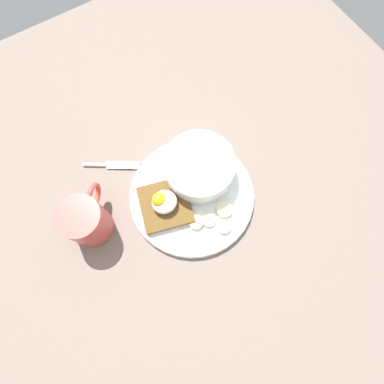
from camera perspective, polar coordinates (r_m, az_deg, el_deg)
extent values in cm
cube|color=#716259|center=(62.76, 0.00, -1.15)|extent=(120.00, 120.00, 2.00)
cylinder|color=white|center=(61.32, 0.00, -0.73)|extent=(25.32, 25.32, 1.00)
torus|color=white|center=(60.56, 0.00, -0.51)|extent=(25.12, 25.12, 0.60)
cylinder|color=white|center=(59.96, 1.37, 4.59)|extent=(14.05, 14.05, 5.49)
torus|color=white|center=(57.44, 1.43, 5.66)|extent=(14.25, 14.25, 0.60)
cylinder|color=white|center=(60.36, 1.36, 4.43)|extent=(12.65, 12.65, 4.23)
ellipsoid|color=white|center=(58.60, 1.40, 5.16)|extent=(12.02, 12.02, 1.20)
ellipsoid|color=#C4B396|center=(58.28, 0.93, 5.38)|extent=(2.03, 2.04, 0.75)
ellipsoid|color=tan|center=(58.87, -1.65, 6.68)|extent=(2.20, 1.95, 0.79)
ellipsoid|color=#D3B58A|center=(57.92, -0.08, 4.28)|extent=(1.38, 1.41, 0.52)
ellipsoid|color=#916C49|center=(57.92, 0.53, 4.47)|extent=(1.82, 1.62, 0.66)
ellipsoid|color=#A4835D|center=(58.03, 3.48, 4.54)|extent=(1.75, 1.96, 0.71)
ellipsoid|color=tan|center=(58.33, 0.88, 5.26)|extent=(0.94, 1.35, 0.55)
ellipsoid|color=beige|center=(57.94, -1.92, 4.64)|extent=(1.44, 2.04, 0.82)
cube|color=brown|center=(59.06, -5.15, -2.32)|extent=(12.13, 12.13, 0.30)
cube|color=brown|center=(59.69, -5.10, -2.50)|extent=(11.89, 11.89, 1.52)
ellipsoid|color=white|center=(57.59, -5.28, -1.90)|extent=(4.97, 4.74, 2.87)
sphere|color=#F4AE1B|center=(56.92, -6.28, -1.48)|extent=(2.81, 2.81, 2.81)
cylinder|color=#EFE6BD|center=(59.09, 3.51, -5.20)|extent=(3.88, 3.85, 1.25)
cylinder|color=#BAB493|center=(58.69, 3.54, -5.11)|extent=(0.70, 0.69, 0.20)
cylinder|color=beige|center=(58.98, 6.06, -6.66)|extent=(2.81, 2.85, 1.08)
cylinder|color=tan|center=(58.51, 6.11, -6.57)|extent=(0.51, 0.51, 0.14)
cylinder|color=#E9EBB8|center=(58.79, 0.81, -5.78)|extent=(3.89, 3.92, 1.26)
cylinder|color=#B6B790|center=(58.28, 0.81, -5.67)|extent=(0.70, 0.70, 0.16)
cylinder|color=#F6E7BB|center=(59.68, 6.13, -3.36)|extent=(3.55, 3.50, 1.35)
cylinder|color=#C0B492|center=(59.12, 6.19, -3.22)|extent=(0.63, 0.63, 0.15)
cylinder|color=#CF4941|center=(58.86, -19.50, -5.37)|extent=(8.01, 8.01, 9.57)
cylinder|color=#36230F|center=(55.53, -20.69, -4.51)|extent=(6.81, 6.81, 0.40)
torus|color=#CF4941|center=(59.31, -18.24, -0.68)|extent=(4.32, 4.47, 5.21)
cylinder|color=silver|center=(66.60, -16.58, 4.97)|extent=(7.61, 5.37, 0.80)
cube|color=silver|center=(65.48, -12.97, 4.98)|extent=(6.73, 5.18, 0.30)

